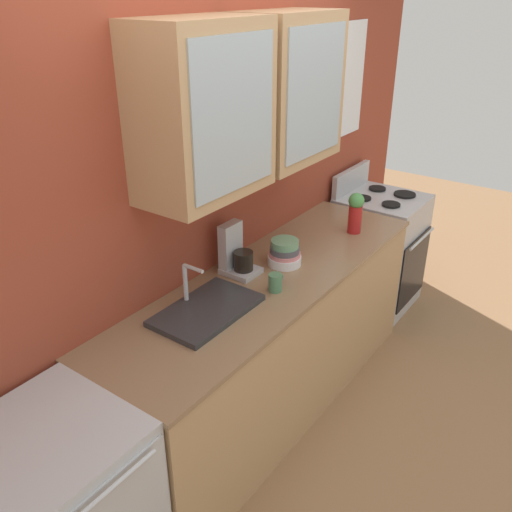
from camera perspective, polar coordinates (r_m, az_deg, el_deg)
name	(u,v)px	position (r m, az deg, el deg)	size (l,w,h in m)	color
ground_plane	(270,401)	(3.60, 1.51, -14.95)	(10.00, 10.00, 0.00)	#936B47
back_wall_unit	(224,163)	(3.02, -3.42, 9.76)	(4.67, 0.47, 2.82)	#993D28
counter	(271,342)	(3.31, 1.60, -9.00)	(2.39, 0.68, 0.92)	tan
stove_range	(378,250)	(4.49, 12.66, 0.60)	(0.59, 0.66, 1.10)	silver
sink_faucet	(206,309)	(2.73, -5.24, -5.59)	(0.55, 0.33, 0.24)	#2D2D30
bowl_stack	(285,253)	(3.16, 3.02, 0.29)	(0.20, 0.20, 0.15)	white
vase	(355,211)	(3.60, 10.40, 4.64)	(0.10, 0.10, 0.27)	#B21E1E
cup_near_sink	(276,282)	(2.90, 2.06, -2.78)	(0.11, 0.07, 0.10)	#4C7F59
coffee_maker	(236,255)	(3.05, -2.08, 0.13)	(0.17, 0.20, 0.29)	#B7B7BC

